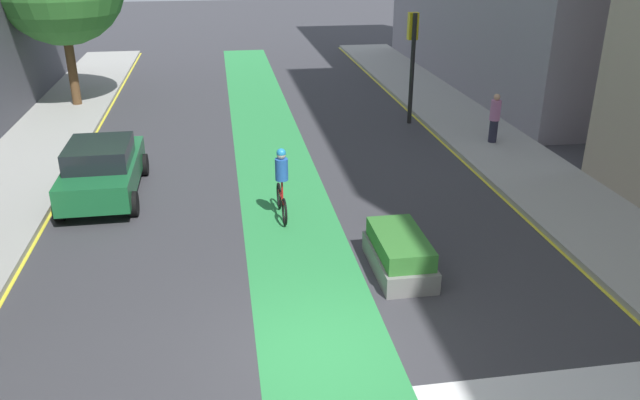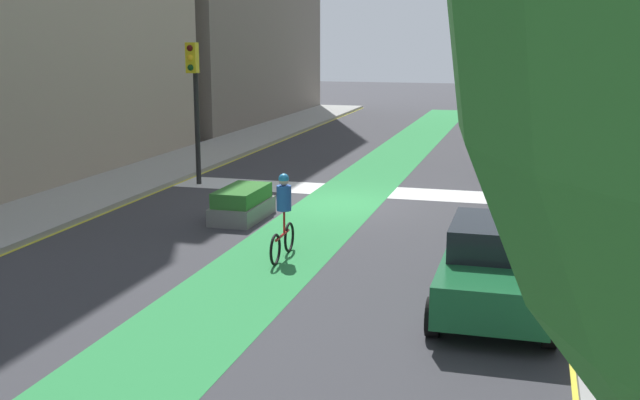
% 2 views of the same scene
% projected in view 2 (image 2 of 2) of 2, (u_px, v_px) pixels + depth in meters
% --- Properties ---
extents(ground_plane, '(120.00, 120.00, 0.00)m').
position_uv_depth(ground_plane, '(342.00, 204.00, 22.18)').
color(ground_plane, '#38383D').
extents(bike_lane_paint, '(2.40, 60.00, 0.01)m').
position_uv_depth(bike_lane_paint, '(339.00, 203.00, 22.20)').
color(bike_lane_paint, '#2D8C47').
rests_on(bike_lane_paint, ground_plane).
extents(crosswalk_band, '(12.00, 1.80, 0.01)m').
position_uv_depth(crosswalk_band, '(357.00, 191.00, 24.06)').
color(crosswalk_band, silver).
rests_on(crosswalk_band, ground_plane).
extents(sidewalk_left, '(3.00, 60.00, 0.15)m').
position_uv_depth(sidewalk_left, '(617.00, 217.00, 20.19)').
color(sidewalk_left, '#9E9E99').
rests_on(sidewalk_left, ground_plane).
extents(curb_stripe_left, '(0.16, 60.00, 0.01)m').
position_uv_depth(curb_stripe_left, '(558.00, 216.00, 20.60)').
color(curb_stripe_left, yellow).
rests_on(curb_stripe_left, ground_plane).
extents(sidewalk_right, '(3.00, 60.00, 0.15)m').
position_uv_depth(sidewalk_right, '(111.00, 188.00, 24.13)').
color(sidewalk_right, '#9E9E99').
rests_on(sidewalk_right, ground_plane).
extents(curb_stripe_right, '(0.16, 60.00, 0.01)m').
position_uv_depth(curb_stripe_right, '(154.00, 193.00, 23.75)').
color(curb_stripe_right, yellow).
rests_on(curb_stripe_right, ground_plane).
extents(traffic_signal_near_right, '(0.35, 0.52, 4.57)m').
position_uv_depth(traffic_signal_near_right, '(194.00, 86.00, 24.41)').
color(traffic_signal_near_right, black).
rests_on(traffic_signal_near_right, ground_plane).
extents(traffic_signal_near_left, '(0.35, 0.52, 3.88)m').
position_uv_depth(traffic_signal_near_left, '(552.00, 114.00, 20.36)').
color(traffic_signal_near_left, black).
rests_on(traffic_signal_near_left, ground_plane).
extents(car_grey_left_near, '(2.19, 4.28, 1.57)m').
position_uv_depth(car_grey_left_near, '(522.00, 149.00, 27.33)').
color(car_grey_left_near, slate).
rests_on(car_grey_left_near, ground_plane).
extents(car_green_left_far, '(2.03, 4.21, 1.57)m').
position_uv_depth(car_green_left_far, '(496.00, 266.00, 13.42)').
color(car_green_left_far, '#196033').
rests_on(car_green_left_far, ground_plane).
extents(cyclist_in_lane, '(0.32, 1.73, 1.86)m').
position_uv_depth(cyclist_in_lane, '(283.00, 214.00, 16.60)').
color(cyclist_in_lane, black).
rests_on(cyclist_in_lane, ground_plane).
extents(median_planter, '(1.11, 2.21, 0.85)m').
position_uv_depth(median_planter, '(242.00, 204.00, 20.23)').
color(median_planter, slate).
rests_on(median_planter, ground_plane).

